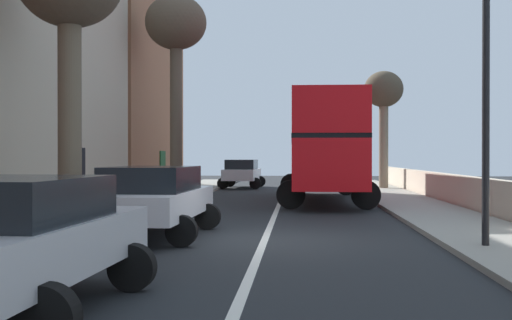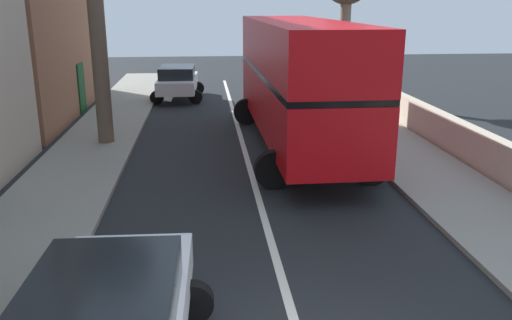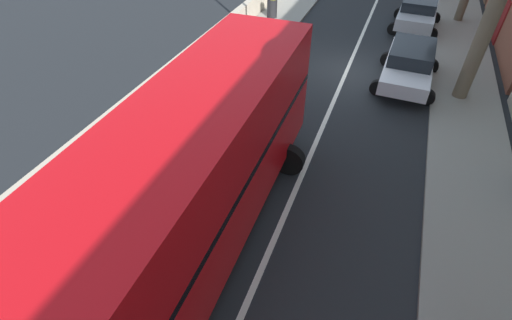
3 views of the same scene
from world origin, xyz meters
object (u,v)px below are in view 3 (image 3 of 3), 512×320
Objects in this scene: parked_car_white_left_2 at (409,63)px; litter_bin_right at (273,7)px; double_decker_bus at (185,187)px; parked_car_silver_left_1 at (418,12)px.

litter_bin_right is at bearing -33.03° from parked_car_white_left_2.
double_decker_bus is 16.59m from litter_bin_right.
parked_car_white_left_2 is 4.12× the size of litter_bin_right.
parked_car_silver_left_1 is at bearing -90.00° from parked_car_white_left_2.
litter_bin_right is (7.80, 1.44, -0.22)m from parked_car_silver_left_1.
parked_car_silver_left_1 is 3.64× the size of litter_bin_right.
double_decker_bus reaches higher than parked_car_white_left_2.
double_decker_bus is 2.69× the size of parked_car_silver_left_1.
double_decker_bus is at bearing 69.15° from parked_car_white_left_2.
parked_car_silver_left_1 is (-4.20, -17.55, -1.44)m from double_decker_bus.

